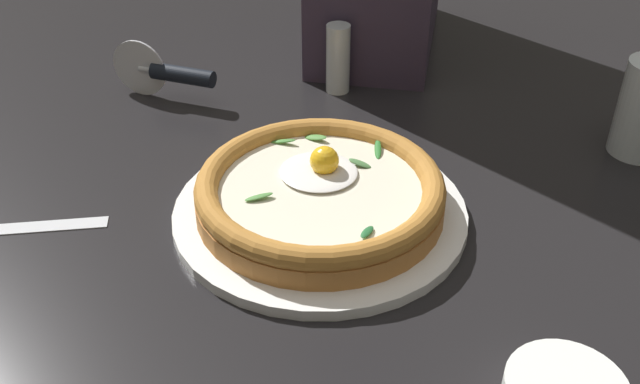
% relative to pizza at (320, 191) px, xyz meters
% --- Properties ---
extents(ground_plane, '(2.40, 2.40, 0.03)m').
position_rel_pizza_xyz_m(ground_plane, '(0.02, 0.03, -0.05)').
color(ground_plane, black).
rests_on(ground_plane, ground).
extents(pizza_plate, '(0.30, 0.30, 0.01)m').
position_rel_pizza_xyz_m(pizza_plate, '(0.00, -0.00, -0.03)').
color(pizza_plate, white).
rests_on(pizza_plate, ground).
extents(pizza, '(0.25, 0.25, 0.06)m').
position_rel_pizza_xyz_m(pizza, '(0.00, 0.00, 0.00)').
color(pizza, '#BC7736').
rests_on(pizza, pizza_plate).
extents(pizza_cutter, '(0.15, 0.03, 0.08)m').
position_rel_pizza_xyz_m(pizza_cutter, '(-0.26, 0.19, 0.01)').
color(pizza_cutter, silver).
rests_on(pizza_cutter, ground).
extents(pepper_shaker, '(0.03, 0.03, 0.09)m').
position_rel_pizza_xyz_m(pepper_shaker, '(-0.06, 0.28, 0.01)').
color(pepper_shaker, silver).
rests_on(pepper_shaker, ground).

